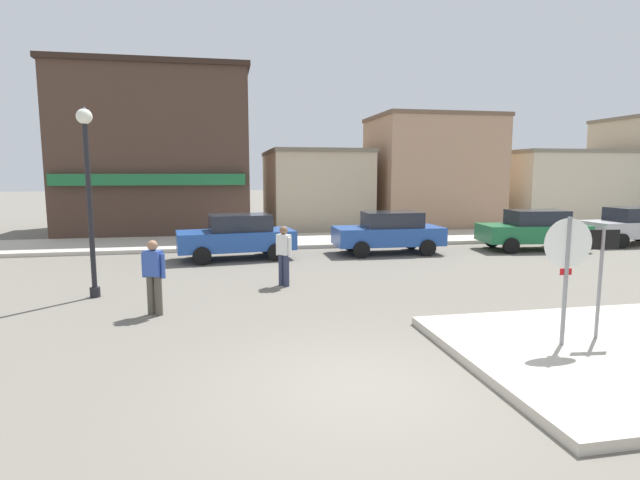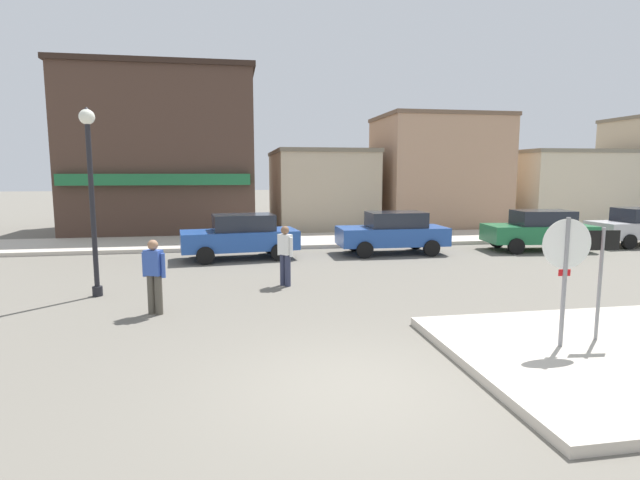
# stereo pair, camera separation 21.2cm
# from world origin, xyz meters

# --- Properties ---
(ground_plane) EXTENTS (160.00, 160.00, 0.00)m
(ground_plane) POSITION_xyz_m (0.00, 0.00, 0.00)
(ground_plane) COLOR #6B665B
(kerb_far) EXTENTS (80.00, 4.00, 0.15)m
(kerb_far) POSITION_xyz_m (0.00, 14.82, 0.07)
(kerb_far) COLOR beige
(kerb_far) RESTS_ON ground
(stop_sign) EXTENTS (0.82, 0.11, 2.30)m
(stop_sign) POSITION_xyz_m (3.69, 0.69, 1.52)
(stop_sign) COLOR gray
(stop_sign) RESTS_ON ground
(one_way_sign) EXTENTS (0.60, 0.08, 2.10)m
(one_way_sign) POSITION_xyz_m (4.50, 0.88, 1.33)
(one_way_sign) COLOR gray
(one_way_sign) RESTS_ON ground
(lamp_post) EXTENTS (0.36, 0.36, 4.54)m
(lamp_post) POSITION_xyz_m (-4.96, 6.24, 2.96)
(lamp_post) COLOR black
(lamp_post) RESTS_ON ground
(parked_car_nearest) EXTENTS (4.17, 2.22, 1.56)m
(parked_car_nearest) POSITION_xyz_m (-1.39, 11.06, 0.81)
(parked_car_nearest) COLOR #234C9E
(parked_car_nearest) RESTS_ON ground
(parked_car_second) EXTENTS (4.02, 1.93, 1.56)m
(parked_car_second) POSITION_xyz_m (4.22, 11.19, 0.81)
(parked_car_second) COLOR #234C9E
(parked_car_second) RESTS_ON ground
(parked_car_third) EXTENTS (4.17, 2.21, 1.56)m
(parked_car_third) POSITION_xyz_m (10.05, 10.92, 0.81)
(parked_car_third) COLOR #1E6B3D
(parked_car_third) RESTS_ON ground
(parked_car_fourth) EXTENTS (4.04, 1.95, 1.56)m
(parked_car_fourth) POSITION_xyz_m (15.00, 11.42, 0.81)
(parked_car_fourth) COLOR #B7B7BC
(parked_car_fourth) RESTS_ON ground
(pedestrian_crossing_near) EXTENTS (0.53, 0.36, 1.61)m
(pedestrian_crossing_near) POSITION_xyz_m (-3.32, 4.35, 0.87)
(pedestrian_crossing_near) COLOR #4C473D
(pedestrian_crossing_near) RESTS_ON ground
(pedestrian_crossing_far) EXTENTS (0.41, 0.49, 1.61)m
(pedestrian_crossing_far) POSITION_xyz_m (-0.29, 6.56, 0.87)
(pedestrian_crossing_far) COLOR #2D334C
(pedestrian_crossing_far) RESTS_ON ground
(building_corner_shop) EXTENTS (8.97, 8.67, 7.96)m
(building_corner_shop) POSITION_xyz_m (-4.96, 20.91, 3.99)
(building_corner_shop) COLOR #473328
(building_corner_shop) RESTS_ON ground
(building_storefront_left_near) EXTENTS (5.12, 8.04, 4.20)m
(building_storefront_left_near) POSITION_xyz_m (3.19, 21.35, 2.11)
(building_storefront_left_near) COLOR tan
(building_storefront_left_near) RESTS_ON ground
(building_storefront_left_mid) EXTENTS (6.54, 5.25, 6.05)m
(building_storefront_left_mid) POSITION_xyz_m (9.51, 19.58, 3.03)
(building_storefront_left_mid) COLOR tan
(building_storefront_left_mid) RESTS_ON ground
(building_storefront_right_near) EXTENTS (6.69, 5.33, 4.23)m
(building_storefront_right_near) POSITION_xyz_m (17.10, 19.34, 2.12)
(building_storefront_right_near) COLOR beige
(building_storefront_right_near) RESTS_ON ground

